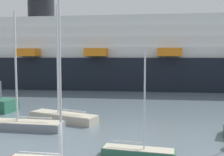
# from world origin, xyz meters

# --- Properties ---
(sailboat_3) EXTENTS (6.17, 1.63, 8.93)m
(sailboat_3) POSITION_xyz_m (-5.27, 7.42, 0.44)
(sailboat_3) COLOR gray
(sailboat_3) RESTS_ON ground_plane
(sailboat_6) EXTENTS (4.10, 1.29, 5.83)m
(sailboat_6) POSITION_xyz_m (3.80, 3.19, 0.32)
(sailboat_6) COLOR #2D6B51
(sailboat_6) RESTS_ON ground_plane
(sailboat_7) EXTENTS (6.45, 3.40, 9.91)m
(sailboat_7) POSITION_xyz_m (-3.10, 10.25, 0.50)
(sailboat_7) COLOR #BCB29E
(sailboat_7) RESTS_ON ground_plane
(cruise_ship) EXTENTS (97.63, 17.99, 17.21)m
(cruise_ship) POSITION_xyz_m (0.82, 36.82, 5.52)
(cruise_ship) COLOR black
(cruise_ship) RESTS_ON ground_plane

